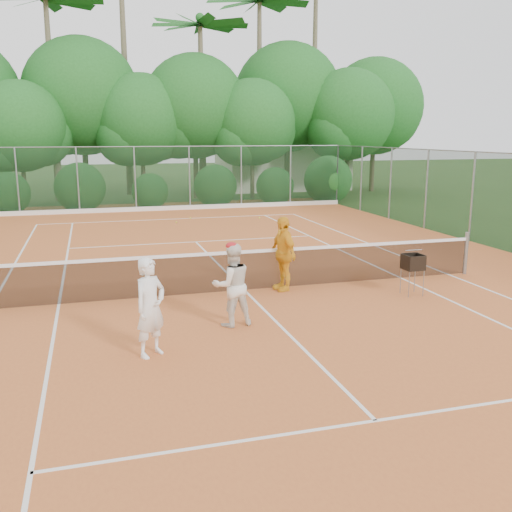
{
  "coord_description": "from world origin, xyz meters",
  "views": [
    {
      "loc": [
        -3.31,
        -12.35,
        3.59
      ],
      "look_at": [
        -0.08,
        -1.2,
        1.1
      ],
      "focal_mm": 40.0,
      "sensor_mm": 36.0,
      "label": 1
    }
  ],
  "objects_px": {
    "player_white": "(150,307)",
    "ball_hopper": "(413,263)",
    "player_yellow": "(283,253)",
    "player_center_grp": "(232,285)"
  },
  "relations": [
    {
      "from": "player_white",
      "to": "ball_hopper",
      "type": "distance_m",
      "value": 6.37
    },
    {
      "from": "player_yellow",
      "to": "ball_hopper",
      "type": "bearing_deg",
      "value": 55.63
    },
    {
      "from": "player_white",
      "to": "player_yellow",
      "type": "distance_m",
      "value": 4.67
    },
    {
      "from": "player_yellow",
      "to": "ball_hopper",
      "type": "xyz_separation_m",
      "value": [
        2.67,
        -1.21,
        -0.13
      ]
    },
    {
      "from": "player_center_grp",
      "to": "ball_hopper",
      "type": "relative_size",
      "value": 1.73
    },
    {
      "from": "player_white",
      "to": "player_yellow",
      "type": "xyz_separation_m",
      "value": [
        3.37,
        3.24,
        0.04
      ]
    },
    {
      "from": "player_white",
      "to": "player_yellow",
      "type": "bearing_deg",
      "value": 6.47
    },
    {
      "from": "player_white",
      "to": "ball_hopper",
      "type": "xyz_separation_m",
      "value": [
        6.04,
        2.02,
        -0.08
      ]
    },
    {
      "from": "player_yellow",
      "to": "ball_hopper",
      "type": "distance_m",
      "value": 2.94
    },
    {
      "from": "player_white",
      "to": "ball_hopper",
      "type": "relative_size",
      "value": 1.77
    }
  ]
}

